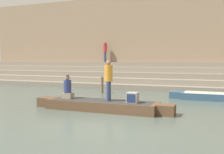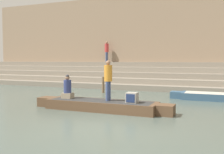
{
  "view_description": "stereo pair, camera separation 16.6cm",
  "coord_description": "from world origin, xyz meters",
  "views": [
    {
      "loc": [
        3.17,
        -7.43,
        2.07
      ],
      "look_at": [
        -1.15,
        3.57,
        1.3
      ],
      "focal_mm": 42.0,
      "sensor_mm": 36.0,
      "label": 1
    },
    {
      "loc": [
        3.32,
        -7.37,
        2.07
      ],
      "look_at": [
        -1.15,
        3.57,
        1.3
      ],
      "focal_mm": 42.0,
      "sensor_mm": 36.0,
      "label": 2
    }
  ],
  "objects": [
    {
      "name": "rowboat_main",
      "position": [
        -1.15,
        2.37,
        0.22
      ],
      "size": [
        5.97,
        1.33,
        0.4
      ],
      "rotation": [
        0.0,
        0.0,
        -0.06
      ],
      "color": "brown",
      "rests_on": "ground"
    },
    {
      "name": "ghat_steps",
      "position": [
        0.0,
        11.82,
        0.7
      ],
      "size": [
        36.0,
        3.83,
        1.91
      ],
      "color": "gray",
      "rests_on": "ground"
    },
    {
      "name": "person_standing",
      "position": [
        -0.87,
        2.46,
        1.35
      ],
      "size": [
        0.33,
        0.33,
        1.65
      ],
      "rotation": [
        0.0,
        0.0,
        0.12
      ],
      "color": "#3D4C75",
      "rests_on": "rowboat_main"
    },
    {
      "name": "person_rowing",
      "position": [
        -2.78,
        2.42,
        0.82
      ],
      "size": [
        0.46,
        0.36,
        1.04
      ],
      "rotation": [
        0.0,
        0.0,
        0.01
      ],
      "color": "gray",
      "rests_on": "rowboat_main"
    },
    {
      "name": "back_wall",
      "position": [
        0.0,
        13.82,
        3.65
      ],
      "size": [
        34.2,
        1.28,
        7.35
      ],
      "color": "#937A60",
      "rests_on": "ground"
    },
    {
      "name": "tv_set",
      "position": [
        0.2,
        2.32,
        0.6
      ],
      "size": [
        0.43,
        0.43,
        0.4
      ],
      "rotation": [
        0.0,
        0.0,
        0.08
      ],
      "color": "#9E998E",
      "rests_on": "rowboat_main"
    },
    {
      "name": "person_on_steps",
      "position": [
        -5.42,
        12.84,
        2.9
      ],
      "size": [
        0.33,
        0.33,
        1.72
      ],
      "rotation": [
        0.0,
        0.0,
        5.39
      ],
      "color": "#3D4C75",
      "rests_on": "ghat_steps"
    },
    {
      "name": "moored_boat_shore",
      "position": [
        3.66,
        7.07,
        0.19
      ],
      "size": [
        5.49,
        1.24,
        0.36
      ],
      "rotation": [
        0.0,
        0.0,
        0.05
      ],
      "color": "#33516B",
      "rests_on": "ground"
    },
    {
      "name": "mooring_post",
      "position": [
        -3.41,
        7.62,
        0.51
      ],
      "size": [
        0.17,
        0.17,
        1.01
      ],
      "primitive_type": "cylinder",
      "color": "brown",
      "rests_on": "ground"
    },
    {
      "name": "ground_plane",
      "position": [
        0.0,
        0.0,
        0.0
      ],
      "size": [
        120.0,
        120.0,
        0.0
      ],
      "primitive_type": "plane",
      "color": "#47544C"
    }
  ]
}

